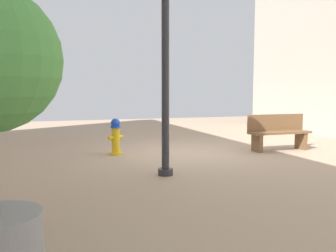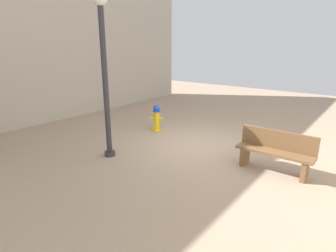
% 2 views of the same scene
% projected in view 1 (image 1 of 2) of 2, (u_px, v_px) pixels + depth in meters
% --- Properties ---
extents(ground_plane, '(23.40, 23.40, 0.00)m').
position_uv_depth(ground_plane, '(191.00, 153.00, 9.12)').
color(ground_plane, tan).
extents(fire_hydrant, '(0.41, 0.40, 0.90)m').
position_uv_depth(fire_hydrant, '(115.00, 136.00, 8.83)').
color(fire_hydrant, gold).
rests_on(fire_hydrant, ground_plane).
extents(bench_near, '(1.71, 0.44, 0.95)m').
position_uv_depth(bench_near, '(278.00, 132.00, 9.48)').
color(bench_near, brown).
rests_on(bench_near, ground_plane).
extents(street_lamp, '(0.36, 0.36, 4.05)m').
position_uv_depth(street_lamp, '(165.00, 38.00, 6.43)').
color(street_lamp, '#2D2D33').
rests_on(street_lamp, ground_plane).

